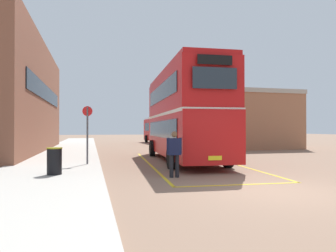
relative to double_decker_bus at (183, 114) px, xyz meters
name	(u,v)px	position (x,y,z in m)	size (l,w,h in m)	color
ground_plane	(160,152)	(0.13, 6.31, -2.51)	(135.60, 135.60, 0.00)	#846651
sidewalk_left	(70,150)	(-6.37, 8.71, -2.44)	(4.00, 57.60, 0.14)	#B2ADA3
depot_building_right	(234,121)	(9.10, 12.21, -0.02)	(7.07, 12.43, 4.99)	#9E6647
double_decker_bus	(183,114)	(0.00, 0.00, 0.00)	(3.29, 10.22, 4.75)	black
single_deck_bus	(161,129)	(3.26, 19.32, -0.87)	(2.95, 8.91, 3.02)	black
pedestrian_boarding	(174,151)	(-1.94, -5.18, -1.58)	(0.55, 0.24, 1.63)	black
litter_bin	(54,161)	(-6.01, -4.40, -1.91)	(0.52, 0.52, 0.93)	black
bus_stop_sign	(87,129)	(-4.94, -1.51, -0.81)	(0.44, 0.08, 2.58)	#4C4C51
bay_marking_yellow	(194,165)	(-0.06, -1.89, -2.51)	(4.96, 12.35, 0.01)	gold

